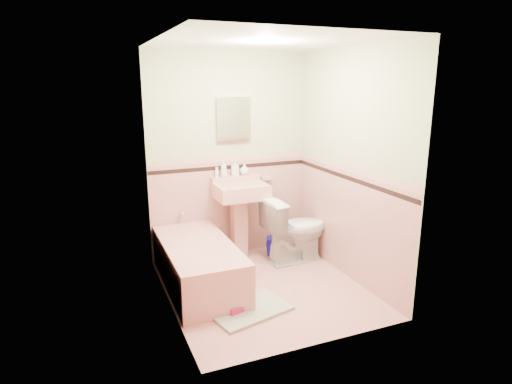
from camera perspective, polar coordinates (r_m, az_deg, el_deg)
name	(u,v)px	position (r m, az deg, el deg)	size (l,w,h in m)	color
floor	(265,288)	(4.72, 1.18, -12.54)	(2.20, 2.20, 0.00)	#D2938A
ceiling	(266,41)	(4.23, 1.37, 19.27)	(2.20, 2.20, 0.00)	white
wall_back	(230,156)	(5.32, -3.51, 4.70)	(2.50, 2.50, 0.00)	#F5E6C8
wall_front	(323,200)	(3.36, 8.82, -1.10)	(2.50, 2.50, 0.00)	#F5E6C8
wall_left	(165,182)	(4.02, -11.90, 1.31)	(2.50, 2.50, 0.00)	#F5E6C8
wall_right	(350,166)	(4.79, 12.31, 3.34)	(2.50, 2.50, 0.00)	#F5E6C8
wainscot_back	(231,208)	(5.45, -3.36, -2.08)	(2.00, 2.00, 0.00)	#D5988F
wainscot_front	(319,278)	(3.59, 8.32, -11.10)	(2.00, 2.00, 0.00)	#D5988F
wainscot_left	(170,249)	(4.21, -11.29, -7.32)	(2.20, 2.20, 0.00)	#D5988F
wainscot_right	(346,224)	(4.95, 11.80, -4.08)	(2.20, 2.20, 0.00)	#D5988F
accent_back	(230,167)	(5.32, -3.42, 3.29)	(2.00, 2.00, 0.00)	black
accent_front	(321,216)	(3.41, 8.58, -3.13)	(2.00, 2.00, 0.00)	black
accent_left	(168,196)	(4.06, -11.56, -0.46)	(2.20, 2.20, 0.00)	black
accent_right	(348,178)	(4.81, 12.05, 1.81)	(2.20, 2.20, 0.00)	black
cap_back	(230,159)	(5.31, -3.44, 4.35)	(2.00, 2.00, 0.00)	#D28D89
cap_front	(322,204)	(3.38, 8.64, -1.51)	(2.00, 2.00, 0.00)	#D28D89
cap_left	(167,185)	(4.03, -11.63, 0.92)	(2.20, 2.20, 0.00)	#D28D89
cap_right	(349,169)	(4.79, 12.11, 2.98)	(2.20, 2.20, 0.00)	#D28D89
bathtub	(199,266)	(4.73, -7.56, -9.65)	(0.70, 1.50, 0.45)	tan
tub_faucet	(182,212)	(5.25, -9.75, -2.58)	(0.04, 0.04, 0.12)	silver
sink	(241,222)	(5.30, -2.02, -3.93)	(0.61, 0.50, 0.95)	tan
sink_faucet	(236,182)	(5.30, -2.59, 1.37)	(0.02, 0.02, 0.10)	silver
medicine_cabinet	(234,119)	(5.25, -2.95, 9.53)	(0.42, 0.04, 0.52)	white
soap_dish	(266,178)	(5.51, 1.31, 1.87)	(0.13, 0.08, 0.04)	tan
soap_bottle_left	(224,168)	(5.25, -4.29, 3.14)	(0.08, 0.08, 0.20)	#B2B2B2
soap_bottle_mid	(235,168)	(5.30, -2.79, 3.20)	(0.09, 0.09, 0.19)	#B2B2B2
soap_bottle_right	(244,169)	(5.35, -1.55, 3.04)	(0.11, 0.11, 0.14)	#B2B2B2
tube	(217,172)	(5.24, -5.19, 2.62)	(0.04, 0.04, 0.12)	white
toilet	(295,229)	(5.28, 5.19, -4.88)	(0.45, 0.79, 0.81)	white
bucket	(275,246)	(5.52, 2.46, -7.14)	(0.23, 0.23, 0.23)	#0C0BB4
bath_mat	(249,309)	(4.30, -0.98, -15.17)	(0.75, 0.50, 0.03)	gray
shoe	(236,310)	(4.21, -2.60, -15.25)	(0.14, 0.06, 0.05)	#BF1E59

